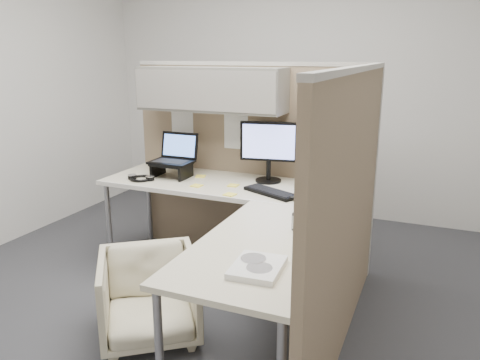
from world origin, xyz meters
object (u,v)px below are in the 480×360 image
at_px(office_chair, 149,292).
at_px(monitor_left, 269,147).
at_px(keyboard, 271,192).
at_px(desk, 236,208).

xyz_separation_m(office_chair, monitor_left, (0.34, 1.18, 0.71)).
bearing_deg(office_chair, keyboard, 25.21).
distance_m(monitor_left, keyboard, 0.42).
xyz_separation_m(desk, keyboard, (0.15, 0.27, 0.05)).
bearing_deg(keyboard, desk, -94.99).
bearing_deg(office_chair, monitor_left, 37.43).
xyz_separation_m(desk, monitor_left, (0.02, 0.58, 0.32)).
distance_m(office_chair, monitor_left, 1.42).
height_order(desk, monitor_left, monitor_left).
height_order(desk, keyboard, keyboard).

